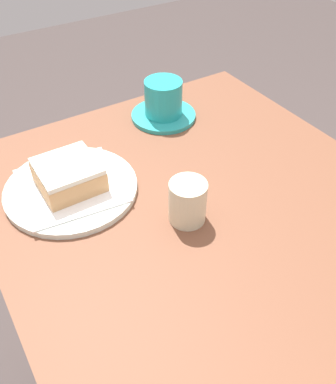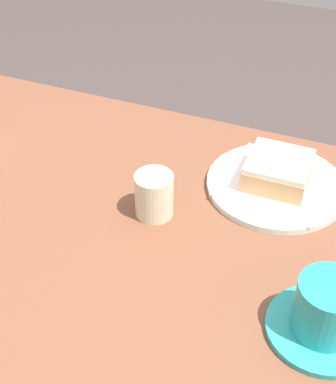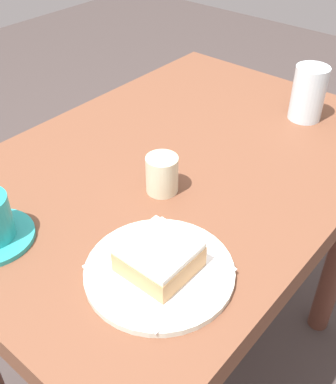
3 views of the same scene
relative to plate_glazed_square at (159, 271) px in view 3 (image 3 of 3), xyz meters
name	(u,v)px [view 3 (image 3 of 3)]	position (x,y,z in m)	size (l,w,h in m)	color
ground_plane	(175,366)	(-0.25, -0.17, -0.75)	(6.00, 6.00, 0.00)	#403634
table	(178,205)	(-0.25, -0.17, -0.12)	(0.95, 0.65, 0.74)	brown
plate_glazed_square	(159,271)	(0.00, 0.00, 0.00)	(0.22, 0.22, 0.01)	silver
napkin_glazed_square	(159,268)	(0.00, 0.00, 0.01)	(0.16, 0.16, 0.00)	white
donut_glazed_square	(159,257)	(0.00, 0.00, 0.03)	(0.10, 0.10, 0.04)	tan
water_glass	(308,93)	(-0.57, -0.06, 0.06)	(0.07, 0.07, 0.12)	silver
sugar_jar	(162,174)	(-0.16, -0.13, 0.03)	(0.06, 0.06, 0.07)	beige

